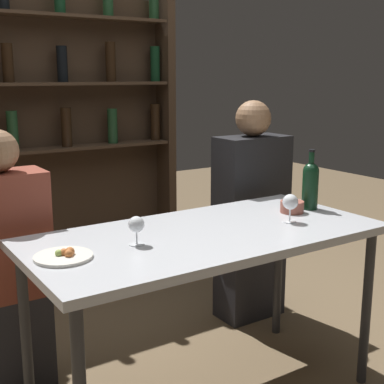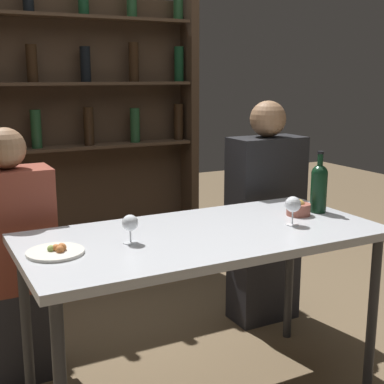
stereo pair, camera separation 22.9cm
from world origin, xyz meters
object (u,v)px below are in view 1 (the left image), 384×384
at_px(wine_bottle, 310,183).
at_px(snack_bowl, 292,206).
at_px(wine_glass_0, 290,203).
at_px(food_plate_0, 64,256).
at_px(wine_glass_1, 137,226).
at_px(seated_person_left, 6,272).
at_px(seated_person_right, 251,218).

relative_size(wine_bottle, snack_bowl, 2.64).
relative_size(wine_glass_0, food_plate_0, 0.60).
distance_m(wine_glass_1, snack_bowl, 0.85).
bearing_deg(seated_person_left, seated_person_right, -0.00).
distance_m(wine_glass_1, food_plate_0, 0.30).
bearing_deg(seated_person_right, wine_bottle, -97.35).
distance_m(wine_glass_1, seated_person_right, 1.21).
bearing_deg(wine_bottle, wine_glass_0, -153.35).
relative_size(wine_glass_1, food_plate_0, 0.54).
height_order(food_plate_0, seated_person_left, seated_person_left).
height_order(wine_glass_1, food_plate_0, wine_glass_1).
relative_size(snack_bowl, seated_person_left, 0.09).
bearing_deg(food_plate_0, wine_glass_0, -5.02).
bearing_deg(seated_person_left, wine_glass_0, -30.90).
height_order(wine_bottle, seated_person_right, seated_person_right).
relative_size(wine_glass_1, seated_person_right, 0.09).
bearing_deg(wine_glass_0, wine_bottle, 26.65).
bearing_deg(food_plate_0, seated_person_left, 97.38).
bearing_deg(wine_glass_0, seated_person_right, 63.94).
height_order(snack_bowl, seated_person_left, seated_person_left).
bearing_deg(seated_person_left, wine_bottle, -21.42).
relative_size(wine_bottle, wine_glass_1, 2.57).
xyz_separation_m(wine_glass_0, food_plate_0, (-1.01, 0.09, -0.08)).
relative_size(wine_glass_0, seated_person_right, 0.10).
height_order(wine_bottle, wine_glass_0, wine_bottle).
xyz_separation_m(seated_person_left, seated_person_right, (1.40, -0.00, 0.04)).
xyz_separation_m(snack_bowl, seated_person_left, (-1.21, 0.53, -0.25)).
bearing_deg(seated_person_left, wine_glass_1, -57.49).
relative_size(wine_glass_0, wine_glass_1, 1.12).
xyz_separation_m(wine_glass_1, snack_bowl, (0.85, 0.04, -0.04)).
distance_m(wine_bottle, wine_glass_0, 0.28).
distance_m(wine_bottle, snack_bowl, 0.15).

